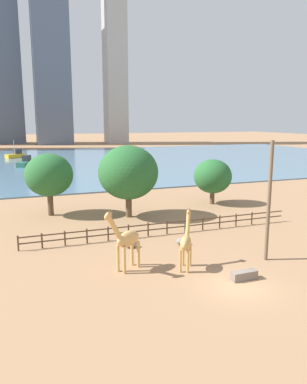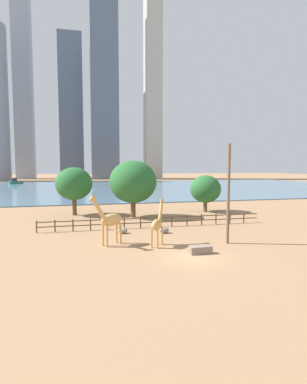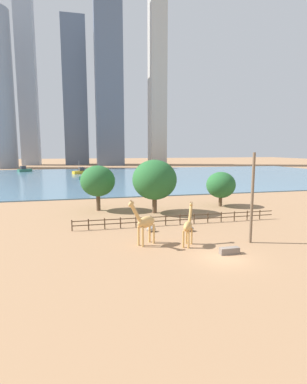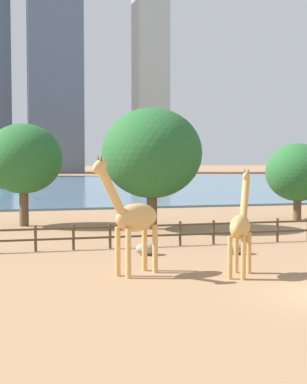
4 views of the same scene
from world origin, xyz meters
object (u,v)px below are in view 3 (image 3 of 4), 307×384
at_px(boulder_by_pole, 151,229).
at_px(boat_ferry, 86,177).
at_px(tree_right_tall, 221,185).
at_px(giraffe_companion, 145,222).
at_px(tree_left_large, 155,180).
at_px(utility_pole, 252,198).
at_px(giraffe_tall, 188,226).
at_px(feeding_trough, 229,251).
at_px(tree_center_broad, 98,181).
at_px(boat_sailboat, 24,170).
at_px(boulder_near_fence, 189,229).
at_px(boat_tug, 80,172).

height_order(boulder_by_pole, boat_ferry, boat_ferry).
relative_size(boulder_by_pole, tree_right_tall, 0.19).
height_order(giraffe_companion, tree_left_large, tree_left_large).
distance_m(giraffe_companion, utility_pole, 10.88).
distance_m(giraffe_tall, feeding_trough, 4.53).
bearing_deg(giraffe_companion, tree_center_broad, -110.57).
xyz_separation_m(giraffe_companion, tree_right_tall, (16.24, 16.75, 1.24)).
relative_size(giraffe_tall, tree_right_tall, 0.74).
bearing_deg(utility_pole, tree_right_tall, 72.79).
xyz_separation_m(giraffe_companion, boulder_by_pole, (1.69, 4.48, -1.98)).
bearing_deg(tree_left_large, boat_ferry, 100.04).
bearing_deg(tree_left_large, utility_pole, -69.32).
distance_m(tree_left_large, boat_sailboat, 93.87).
height_order(tree_left_large, boat_ferry, tree_left_large).
distance_m(giraffe_companion, feeding_trough, 8.35).
relative_size(giraffe_tall, boulder_near_fence, 4.15).
relative_size(utility_pole, feeding_trough, 5.02).
height_order(boulder_near_fence, boat_sailboat, boat_sailboat).
height_order(utility_pole, boat_tug, utility_pole).
height_order(utility_pole, boat_ferry, utility_pole).
bearing_deg(giraffe_tall, utility_pole, -62.14).
distance_m(giraffe_tall, utility_pole, 6.95).
relative_size(giraffe_companion, tree_right_tall, 0.84).
distance_m(giraffe_tall, giraffe_companion, 4.24).
bearing_deg(tree_right_tall, boat_tug, 108.01).
xyz_separation_m(utility_pole, tree_left_large, (-6.04, 16.00, 0.38)).
xyz_separation_m(giraffe_companion, tree_left_large, (4.46, 14.23, 2.63)).
distance_m(utility_pole, boat_sailboat, 110.95).
relative_size(utility_pole, boat_sailboat, 1.65).
bearing_deg(boat_sailboat, feeding_trough, -108.82).
bearing_deg(tree_left_large, giraffe_tall, -91.48).
bearing_deg(tree_center_broad, giraffe_companion, -78.99).
xyz_separation_m(boulder_near_fence, tree_center_broad, (-9.49, 14.33, 4.23)).
bearing_deg(tree_center_broad, tree_left_large, -25.13).
height_order(tree_center_broad, tree_right_tall, tree_center_broad).
xyz_separation_m(boat_ferry, boat_tug, (-1.86, 21.40, -0.01)).
xyz_separation_m(giraffe_tall, boat_tug, (-10.46, 87.54, -0.94)).
bearing_deg(giraffe_tall, tree_right_tall, -0.89).
bearing_deg(giraffe_tall, tree_center_broad, 54.88).
bearing_deg(utility_pole, feeding_trough, -145.12).
bearing_deg(feeding_trough, tree_center_broad, 114.98).
relative_size(giraffe_tall, tree_left_large, 0.54).
relative_size(tree_left_large, boat_tug, 1.38).
height_order(tree_center_broad, boat_sailboat, tree_center_broad).
relative_size(boulder_near_fence, tree_left_large, 0.13).
xyz_separation_m(feeding_trough, tree_left_large, (-2.41, 18.53, 4.60)).
relative_size(feeding_trough, boat_tug, 0.32).
bearing_deg(boulder_near_fence, boat_ferry, 99.73).
distance_m(boulder_near_fence, tree_right_tall, 16.96).
relative_size(giraffe_companion, tree_center_broad, 0.69).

